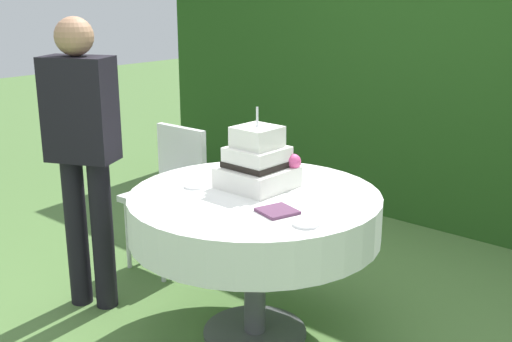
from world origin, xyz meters
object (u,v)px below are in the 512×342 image
wedding_cake (258,163)px  garden_chair (171,183)px  serving_plate_near (306,224)px  cake_table (255,216)px  serving_plate_far (195,186)px  standing_person (83,146)px  napkin_stack (277,211)px

wedding_cake → garden_chair: bearing=166.1°
wedding_cake → garden_chair: 1.02m
wedding_cake → serving_plate_near: 0.58m
cake_table → serving_plate_far: serving_plate_far is taller
standing_person → napkin_stack: bearing=10.8°
wedding_cake → napkin_stack: size_ratio=2.67×
serving_plate_near → standing_person: 1.37m
cake_table → garden_chair: bearing=161.9°
serving_plate_far → standing_person: (-0.61, -0.24, 0.15)m
wedding_cake → napkin_stack: bearing=-36.0°
serving_plate_far → wedding_cake: bearing=41.8°
wedding_cake → serving_plate_far: bearing=-138.2°
napkin_stack → serving_plate_near: bearing=-12.1°
serving_plate_near → napkin_stack: (-0.19, 0.04, 0.00)m
serving_plate_near → standing_person: bearing=-172.4°
cake_table → serving_plate_near: serving_plate_near is taller
cake_table → standing_person: size_ratio=0.78×
napkin_stack → garden_chair: bearing=159.8°
cake_table → standing_person: bearing=-158.5°
serving_plate_near → serving_plate_far: 0.75m
cake_table → serving_plate_far: 0.34m
serving_plate_near → napkin_stack: 0.20m
wedding_cake → serving_plate_near: size_ratio=3.56×
cake_table → napkin_stack: size_ratio=8.06×
serving_plate_far → napkin_stack: bearing=-1.6°
wedding_cake → serving_plate_far: 0.34m
wedding_cake → serving_plate_near: wedding_cake is taller
serving_plate_far → cake_table: bearing=22.0°
serving_plate_far → garden_chair: 0.86m
cake_table → serving_plate_far: (-0.30, -0.12, 0.12)m
standing_person → cake_table: bearing=21.5°
napkin_stack → standing_person: (-1.16, -0.22, 0.15)m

